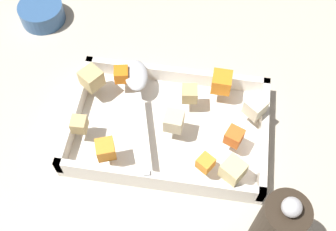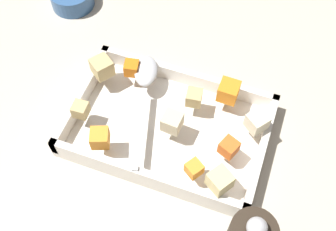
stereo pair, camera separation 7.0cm
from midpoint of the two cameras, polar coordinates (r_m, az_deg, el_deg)
ground_plane at (r=0.74m, az=1.77°, el=-3.08°), size 4.00×4.00×0.00m
baking_dish at (r=0.74m, az=2.71°, el=-1.97°), size 0.34×0.22×0.05m
carrot_chunk_near_left at (r=0.68m, az=11.19°, el=-4.52°), size 0.03×0.03×0.03m
carrot_chunk_front_center at (r=0.66m, az=6.63°, el=-7.44°), size 0.03×0.03×0.02m
carrot_chunk_rim_edge at (r=0.73m, az=10.94°, el=3.05°), size 0.03×0.03×0.03m
carrot_chunk_near_right at (r=0.75m, az=-2.31°, el=6.25°), size 0.03×0.03×0.02m
carrot_chunk_heap_top at (r=0.68m, az=-6.34°, el=-3.30°), size 0.04×0.04×0.03m
potato_chunk_corner_sw at (r=0.71m, az=-9.06°, el=0.58°), size 0.03×0.03×0.02m
potato_chunk_under_handle at (r=0.69m, az=3.57°, el=-0.84°), size 0.03×0.03×0.03m
potato_chunk_center at (r=0.72m, az=6.34°, el=2.21°), size 0.03×0.03×0.03m
potato_chunk_corner_nw at (r=0.65m, az=10.16°, el=-8.95°), size 0.04×0.04×0.03m
potato_chunk_far_right at (r=0.75m, az=-6.32°, el=6.33°), size 0.05×0.05×0.03m
potato_chunk_near_spoon at (r=0.71m, az=14.75°, el=-1.07°), size 0.04×0.04×0.03m
serving_spoon at (r=0.74m, az=-0.42°, el=4.98°), size 0.09×0.22×0.02m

